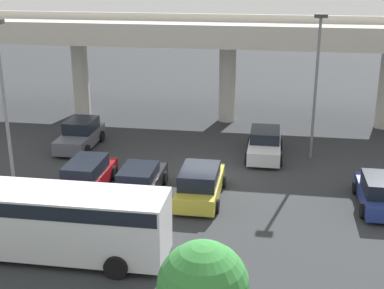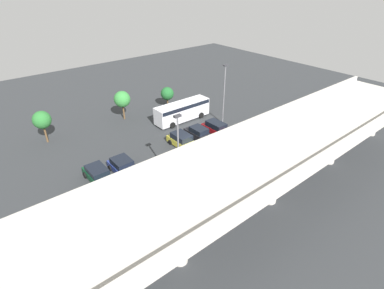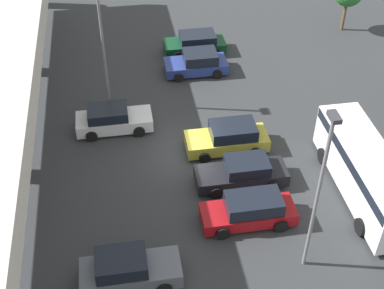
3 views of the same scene
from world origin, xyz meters
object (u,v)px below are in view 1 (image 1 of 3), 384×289
(parked_car_5, at_px, (383,193))
(tree_front_centre, at_px, (203,287))
(shuttle_bus, at_px, (56,218))
(parked_car_0, at_px, (80,135))
(lamp_post_mid_lot, at_px, (4,100))
(parked_car_3, at_px, (200,184))
(parked_car_1, at_px, (87,175))
(lamp_post_near_aisle, at_px, (316,77))
(parked_car_4, at_px, (265,144))
(parked_car_2, at_px, (140,182))

(parked_car_5, bearing_deg, tree_front_centre, 151.50)
(shuttle_bus, bearing_deg, parked_car_0, -73.53)
(lamp_post_mid_lot, bearing_deg, parked_car_3, 11.05)
(parked_car_1, bearing_deg, parked_car_0, 23.20)
(tree_front_centre, bearing_deg, lamp_post_near_aisle, 78.54)
(parked_car_5, bearing_deg, parked_car_1, 90.85)
(parked_car_0, xyz_separation_m, parked_car_4, (11.24, 0.16, -0.04))
(parked_car_1, distance_m, parked_car_5, 14.21)
(lamp_post_near_aisle, bearing_deg, parked_car_1, -150.34)
(lamp_post_mid_lot, bearing_deg, parked_car_2, 15.39)
(parked_car_1, bearing_deg, parked_car_5, -89.15)
(parked_car_3, xyz_separation_m, parked_car_4, (2.88, 6.49, -0.03))
(parked_car_1, distance_m, parked_car_2, 2.78)
(shuttle_bus, bearing_deg, tree_front_centre, 137.87)
(parked_car_1, distance_m, parked_car_4, 10.67)
(parked_car_3, bearing_deg, parked_car_2, 92.34)
(parked_car_4, distance_m, lamp_post_near_aisle, 4.86)
(parked_car_1, xyz_separation_m, parked_car_4, (8.60, 6.31, -0.03))
(parked_car_4, height_order, shuttle_bus, shuttle_bus)
(parked_car_3, distance_m, tree_front_centre, 12.32)
(parked_car_5, height_order, tree_front_centre, tree_front_centre)
(parked_car_4, relative_size, lamp_post_near_aisle, 0.55)
(shuttle_bus, xyz_separation_m, lamp_post_mid_lot, (-3.98, 4.42, 3.34))
(parked_car_3, relative_size, lamp_post_mid_lot, 0.55)
(shuttle_bus, height_order, lamp_post_mid_lot, lamp_post_mid_lot)
(parked_car_0, bearing_deg, tree_front_centre, 29.02)
(parked_car_4, bearing_deg, tree_front_centre, -3.39)
(parked_car_0, relative_size, shuttle_bus, 0.52)
(parked_car_0, distance_m, parked_car_5, 17.87)
(shuttle_bus, bearing_deg, lamp_post_mid_lot, -47.96)
(lamp_post_mid_lot, bearing_deg, parked_car_5, 6.90)
(lamp_post_near_aisle, bearing_deg, parked_car_3, -130.10)
(parked_car_0, xyz_separation_m, parked_car_1, (2.64, -6.16, -0.01))
(parked_car_5, bearing_deg, parked_car_4, 42.60)
(shuttle_bus, height_order, lamp_post_near_aisle, lamp_post_near_aisle)
(parked_car_0, relative_size, parked_car_2, 0.91)
(parked_car_5, height_order, lamp_post_near_aisle, lamp_post_near_aisle)
(parked_car_0, bearing_deg, parked_car_1, 23.20)
(lamp_post_near_aisle, bearing_deg, shuttle_bus, -128.86)
(parked_car_0, xyz_separation_m, lamp_post_near_aisle, (13.91, 0.26, 4.01))
(shuttle_bus, bearing_deg, parked_car_1, -80.61)
(parked_car_5, bearing_deg, shuttle_bus, 116.23)
(parked_car_3, xyz_separation_m, lamp_post_near_aisle, (5.55, 6.59, 4.02))
(shuttle_bus, relative_size, lamp_post_near_aisle, 1.05)
(parked_car_0, height_order, shuttle_bus, shuttle_bus)
(parked_car_2, distance_m, parked_car_3, 2.96)
(parked_car_4, height_order, lamp_post_near_aisle, lamp_post_near_aisle)
(parked_car_0, bearing_deg, parked_car_5, 70.56)
(parked_car_4, bearing_deg, lamp_post_near_aisle, 92.29)
(parked_car_1, xyz_separation_m, lamp_post_near_aisle, (11.27, 6.42, 4.03))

